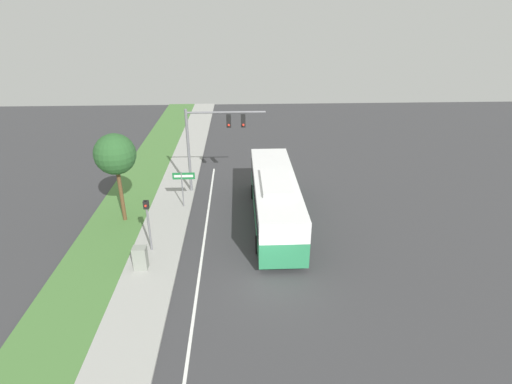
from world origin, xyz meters
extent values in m
plane|color=#38383A|center=(0.00, 0.00, 0.00)|extent=(80.00, 80.00, 0.00)
cube|color=#9E9E99|center=(-6.20, 0.00, 0.06)|extent=(2.80, 80.00, 0.12)
cube|color=#477538|center=(-9.40, 0.00, 0.05)|extent=(3.60, 80.00, 0.10)
cube|color=silver|center=(-3.60, 0.00, 0.00)|extent=(0.14, 30.00, 0.01)
cube|color=#2D8956|center=(0.78, 5.55, 1.10)|extent=(2.58, 11.37, 1.46)
cube|color=white|center=(0.78, 5.55, 2.43)|extent=(2.58, 11.37, 1.19)
cube|color=black|center=(0.78, 5.55, 2.01)|extent=(2.62, 10.46, 0.90)
cube|color=white|center=(0.78, 4.70, 3.14)|extent=(1.81, 3.98, 0.24)
cylinder|color=black|center=(-0.46, 9.08, 0.51)|extent=(0.28, 1.02, 1.02)
cylinder|color=black|center=(2.02, 9.08, 0.51)|extent=(0.28, 1.02, 1.02)
cylinder|color=black|center=(-0.46, 2.03, 0.51)|extent=(0.28, 1.02, 1.02)
cylinder|color=black|center=(2.02, 2.03, 0.51)|extent=(0.28, 1.02, 1.02)
cylinder|color=slate|center=(-5.05, 10.40, 3.13)|extent=(0.20, 0.20, 6.25)
cylinder|color=slate|center=(-2.29, 10.40, 6.00)|extent=(5.51, 0.14, 0.14)
cube|color=black|center=(-2.11, 10.40, 5.38)|extent=(0.32, 0.28, 0.90)
sphere|color=red|center=(-2.11, 10.22, 5.13)|extent=(0.18, 0.18, 0.18)
cube|color=black|center=(-1.10, 10.40, 5.38)|extent=(0.32, 0.28, 0.90)
sphere|color=red|center=(-1.10, 10.22, 5.13)|extent=(0.18, 0.18, 0.18)
cylinder|color=slate|center=(-6.47, 2.38, 1.60)|extent=(0.12, 0.12, 3.19)
cube|color=black|center=(-6.47, 2.38, 2.97)|extent=(0.28, 0.24, 0.44)
sphere|color=red|center=(-6.47, 2.23, 2.97)|extent=(0.14, 0.14, 0.14)
cylinder|color=slate|center=(-5.31, 7.78, 1.33)|extent=(0.08, 0.08, 2.66)
cube|color=#196B33|center=(-5.16, 7.78, 2.37)|extent=(1.49, 0.03, 0.47)
cube|color=white|center=(-5.16, 7.76, 2.37)|extent=(1.27, 0.01, 0.17)
cube|color=gray|center=(-6.66, 0.61, 0.76)|extent=(0.69, 0.55, 1.28)
cylinder|color=brown|center=(-8.89, 6.07, 1.96)|extent=(0.24, 0.24, 3.73)
sphere|color=#285628|center=(-8.89, 6.07, 4.58)|extent=(2.50, 2.50, 2.50)
camera|label=1|loc=(-1.41, -16.99, 12.62)|focal=28.00mm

